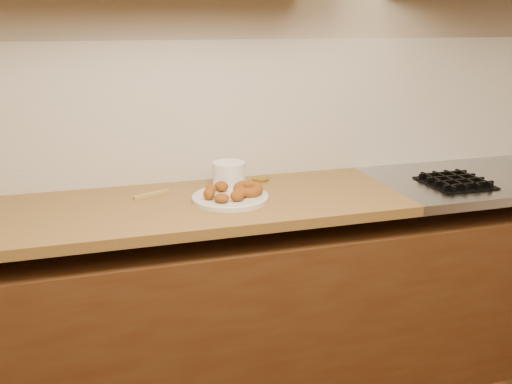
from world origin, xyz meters
TOP-DOWN VIEW (x-y plane):
  - wall_back at (0.00, 2.00)m, footprint 4.00×0.02m
  - base_cabinet at (0.00, 1.69)m, footprint 3.60×0.60m
  - butcher_block at (-0.65, 1.69)m, footprint 2.30×0.62m
  - stovetop at (1.15, 1.69)m, footprint 1.30×0.62m
  - backsplash at (0.00, 1.99)m, footprint 3.60×0.02m
  - donut_plate at (-0.19, 1.67)m, footprint 0.30×0.30m
  - ring_donut at (-0.12, 1.67)m, footprint 0.13×0.14m
  - fried_dough_chunks at (-0.22, 1.65)m, footprint 0.18×0.21m
  - plastic_tub at (-0.16, 1.82)m, footprint 0.16×0.16m
  - tub_lid at (-0.13, 1.86)m, footprint 0.17×0.17m
  - brass_jar_lid at (0.00, 1.89)m, footprint 0.10×0.10m
  - wooden_utensil at (-0.48, 1.81)m, footprint 0.15×0.08m

SIDE VIEW (x-z plane):
  - base_cabinet at x=0.00m, z-range 0.00..0.77m
  - butcher_block at x=-0.65m, z-range 0.86..0.90m
  - stovetop at x=1.15m, z-range 0.86..0.90m
  - tub_lid at x=-0.13m, z-range 0.90..0.91m
  - wooden_utensil at x=-0.48m, z-range 0.90..0.91m
  - brass_jar_lid at x=0.00m, z-range 0.90..0.91m
  - donut_plate at x=-0.19m, z-range 0.90..0.92m
  - fried_dough_chunks at x=-0.22m, z-range 0.92..0.96m
  - ring_donut at x=-0.12m, z-range 0.91..0.97m
  - plastic_tub at x=-0.16m, z-range 0.90..1.01m
  - backsplash at x=0.00m, z-range 0.90..1.50m
  - wall_back at x=0.00m, z-range 0.00..2.70m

